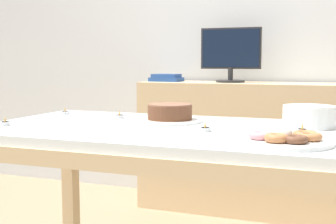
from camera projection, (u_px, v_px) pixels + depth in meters
The scene contains 13 objects.
wall_back at pixel (251, 28), 3.47m from camera, with size 8.00×0.10×2.60m, color silver.
dining_table at pixel (170, 150), 1.94m from camera, with size 1.60×0.91×0.78m.
sideboard at pixel (241, 147), 3.28m from camera, with size 1.41×0.44×0.90m.
computer_monitor at pixel (231, 55), 3.24m from camera, with size 0.42×0.20×0.38m.
book_stack at pixel (166, 78), 3.43m from camera, with size 0.23×0.16×0.05m.
cake_chocolate_round at pixel (170, 114), 2.08m from camera, with size 0.29×0.29×0.08m.
pastry_platter at pixel (285, 139), 1.53m from camera, with size 0.32×0.32×0.04m.
plate_stack at pixel (309, 117), 1.91m from camera, with size 0.21×0.21×0.09m.
tealight_left_edge at pixel (120, 116), 2.22m from camera, with size 0.04×0.04×0.04m.
tealight_near_front at pixel (205, 129), 1.80m from camera, with size 0.04×0.04×0.04m.
tealight_centre at pixel (302, 130), 1.76m from camera, with size 0.04×0.04×0.04m.
tealight_right_edge at pixel (65, 112), 2.39m from camera, with size 0.04×0.04×0.04m.
tealight_near_cakes at pixel (5, 123), 1.97m from camera, with size 0.04×0.04×0.04m.
Camera 1 is at (0.67, -1.79, 1.04)m, focal length 50.00 mm.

